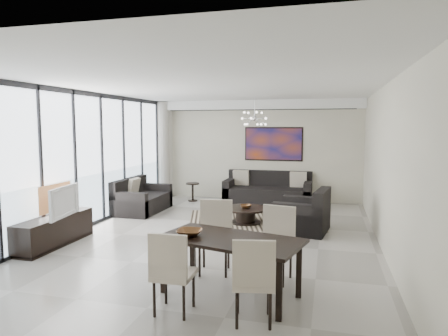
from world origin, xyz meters
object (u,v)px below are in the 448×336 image
(tv_console, at_px, (54,231))
(television, at_px, (59,202))
(coffee_table, at_px, (246,214))
(sofa_main, at_px, (268,192))
(dining_table, at_px, (230,245))

(tv_console, bearing_deg, television, -6.57)
(coffee_table, bearing_deg, television, -138.47)
(sofa_main, height_order, television, television)
(coffee_table, distance_m, sofa_main, 2.52)
(coffee_table, distance_m, tv_console, 3.96)
(sofa_main, xyz_separation_m, television, (-3.01, -5.07, 0.52))
(sofa_main, bearing_deg, tv_console, -122.14)
(coffee_table, xyz_separation_m, tv_console, (-3.05, -2.54, 0.07))
(tv_console, relative_size, dining_table, 0.88)
(tv_console, bearing_deg, coffee_table, 39.80)
(sofa_main, distance_m, tv_console, 5.97)
(coffee_table, xyz_separation_m, television, (-2.89, -2.56, 0.62))
(dining_table, bearing_deg, tv_console, 160.61)
(tv_console, distance_m, dining_table, 3.87)
(coffee_table, xyz_separation_m, sofa_main, (0.13, 2.51, 0.10))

